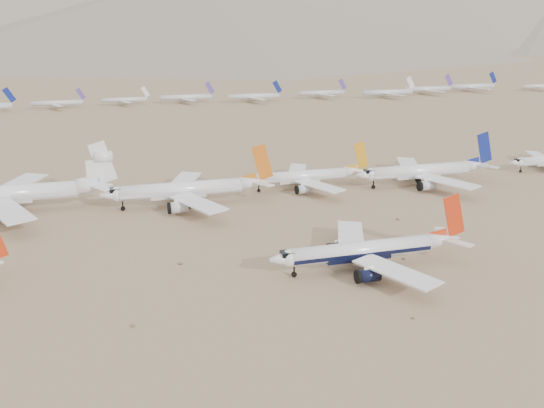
{
  "coord_description": "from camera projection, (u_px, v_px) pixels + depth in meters",
  "views": [
    {
      "loc": [
        -48.14,
        -125.77,
        57.97
      ],
      "look_at": [
        -0.48,
        35.37,
        7.0
      ],
      "focal_mm": 40.0,
      "sensor_mm": 36.0,
      "label": 1
    }
  ],
  "objects": [
    {
      "name": "desert_scrub",
      "position": [
        210.0,
        339.0,
        114.51
      ],
      "size": [
        206.06,
        121.67,
        0.63
      ],
      "color": "brown",
      "rests_on": "ground"
    },
    {
      "name": "row2_navy_widebody",
      "position": [
        425.0,
        171.0,
        221.87
      ],
      "size": [
        52.18,
        51.02,
        18.56
      ],
      "color": "white",
      "rests_on": "ground"
    },
    {
      "name": "foothills",
      "position": [
        368.0,
        16.0,
        1278.17
      ],
      "size": [
        4637.5,
        1395.0,
        155.0
      ],
      "color": "slate",
      "rests_on": "ground"
    },
    {
      "name": "row2_gold_tail",
      "position": [
        306.0,
        176.0,
        217.11
      ],
      "size": [
        45.09,
        44.1,
        16.06
      ],
      "color": "white",
      "rests_on": "ground"
    },
    {
      "name": "ground",
      "position": [
        316.0,
        273.0,
        145.3
      ],
      "size": [
        7000.0,
        7000.0,
        0.0
      ],
      "primitive_type": "plane",
      "color": "#876A4E",
      "rests_on": "ground"
    },
    {
      "name": "distant_storage_row",
      "position": [
        231.0,
        96.0,
        448.48
      ],
      "size": [
        673.32,
        60.64,
        14.33
      ],
      "color": "silver",
      "rests_on": "ground"
    },
    {
      "name": "main_airliner",
      "position": [
        369.0,
        250.0,
        146.73
      ],
      "size": [
        48.6,
        47.46,
        17.15
      ],
      "color": "white",
      "rests_on": "ground"
    },
    {
      "name": "row2_white_trijet",
      "position": [
        14.0,
        193.0,
        189.25
      ],
      "size": [
        60.68,
        59.31,
        21.5
      ],
      "color": "white",
      "rests_on": "ground"
    },
    {
      "name": "row2_orange_tail",
      "position": [
        188.0,
        189.0,
        196.91
      ],
      "size": [
        53.54,
        52.38,
        19.1
      ],
      "color": "white",
      "rests_on": "ground"
    }
  ]
}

